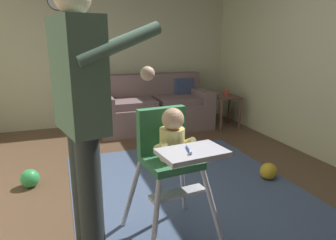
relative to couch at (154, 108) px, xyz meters
name	(u,v)px	position (x,y,z in m)	size (l,w,h in m)	color
ground	(169,210)	(-0.60, -2.43, -0.38)	(5.76, 7.43, 0.10)	brown
wall_far	(109,42)	(-0.60, 0.52, 1.04)	(4.96, 0.06, 2.74)	beige
area_rug	(194,197)	(-0.34, -2.38, -0.33)	(2.14, 2.85, 0.01)	#465777
couch	(154,108)	(0.00, 0.00, 0.00)	(1.81, 0.86, 0.86)	#7F6563
high_chair	(171,149)	(-0.74, -2.83, 0.35)	(0.67, 0.78, 0.99)	silver
adult_standing	(83,120)	(-1.32, -2.97, 0.65)	(0.59, 0.50, 1.72)	#2E3534
toy_ball	(30,178)	(-1.78, -1.63, -0.24)	(0.18, 0.18, 0.18)	green
toy_ball_second	(269,171)	(0.55, -2.27, -0.25)	(0.17, 0.17, 0.17)	gold
side_table	(226,104)	(1.13, -0.36, 0.05)	(0.40, 0.40, 0.52)	brown
sippy_cup	(226,93)	(1.13, -0.36, 0.24)	(0.07, 0.07, 0.10)	#D13D33
wall_clock	(57,1)	(-1.36, 0.48, 1.65)	(0.28, 0.04, 0.28)	white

